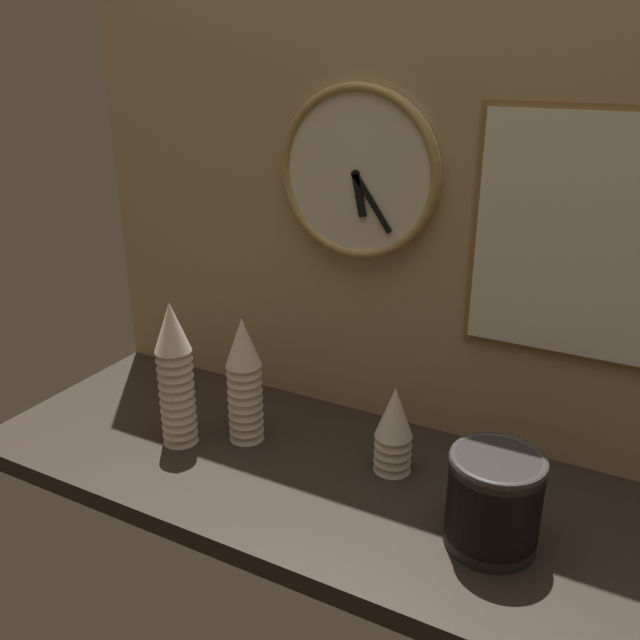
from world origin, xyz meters
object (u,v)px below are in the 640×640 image
(cup_stack_center_left, at_px, (244,380))
(bowl_stack_right, at_px, (494,499))
(wall_clock, at_px, (357,174))
(menu_board, at_px, (593,241))
(cup_stack_left, at_px, (175,374))
(cup_stack_center_right, at_px, (394,430))

(cup_stack_center_left, bearing_deg, bowl_stack_right, -8.79)
(bowl_stack_right, height_order, wall_clock, wall_clock)
(bowl_stack_right, bearing_deg, wall_clock, 143.57)
(menu_board, bearing_deg, cup_stack_left, -158.07)
(wall_clock, relative_size, menu_board, 0.76)
(cup_stack_left, bearing_deg, cup_stack_center_right, 14.69)
(cup_stack_left, relative_size, wall_clock, 0.90)
(cup_stack_center_left, relative_size, wall_clock, 0.79)
(cup_stack_center_right, height_order, cup_stack_left, cup_stack_left)
(cup_stack_center_right, relative_size, bowl_stack_right, 1.06)
(cup_stack_center_left, bearing_deg, cup_stack_left, -146.85)
(cup_stack_center_right, distance_m, bowl_stack_right, 0.26)
(cup_stack_center_right, relative_size, menu_board, 0.39)
(cup_stack_left, relative_size, menu_board, 0.68)
(cup_stack_center_left, bearing_deg, cup_stack_center_right, 6.79)
(cup_stack_left, distance_m, bowl_stack_right, 0.68)
(cup_stack_center_left, height_order, menu_board, menu_board)
(wall_clock, height_order, menu_board, wall_clock)
(bowl_stack_right, distance_m, menu_board, 0.49)
(cup_stack_left, bearing_deg, menu_board, 21.93)
(cup_stack_center_left, xyz_separation_m, bowl_stack_right, (0.56, -0.09, -0.05))
(cup_stack_left, bearing_deg, wall_clock, 46.52)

